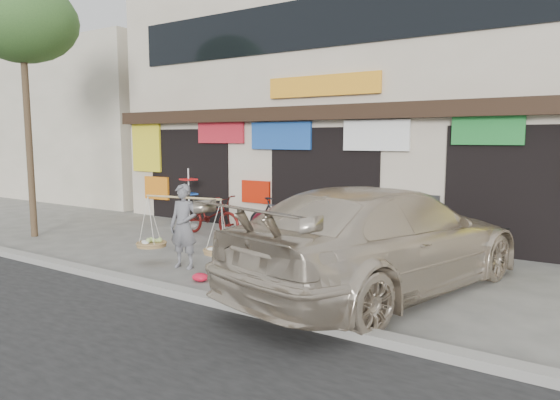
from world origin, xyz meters
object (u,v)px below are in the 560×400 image
Objects in this scene: display_rack at (189,203)px; street_tree at (22,22)px; bike_0 at (210,215)px; bike_1 at (278,218)px; suv at (382,239)px; bike_2 at (293,220)px; street_vendor at (184,230)px.

street_tree is at bearing -125.27° from display_rack.
bike_1 is (1.57, 0.68, -0.02)m from bike_0.
street_tree is 9.95m from suv.
suv reaches higher than bike_1.
display_rack is at bearing 67.95° from bike_0.
suv reaches higher than bike_2.
street_tree is 3.15× the size of bike_0.
bike_1 is 0.27× the size of suv.
street_vendor is 1.25× the size of bike_1.
bike_1 is (5.20, 3.17, -4.68)m from street_tree.
bike_1 is 4.61m from suv.
street_tree is 6.92m from street_vendor.
suv is (3.75, -2.66, 0.35)m from bike_1.
street_tree is at bearing 168.14° from street_vendor.
bike_0 is at bearing 110.52° from bike_1.
bike_2 is 3.76m from display_rack.
display_rack is (2.25, 3.18, -4.53)m from street_tree.
bike_0 is 1.55m from display_rack.
bike_0 is 0.32× the size of suv.
street_tree is 6.41m from bike_0.
street_vendor reaches higher than bike_2.
bike_2 is (0.66, 2.85, -0.15)m from street_vendor.
suv is (2.98, -2.14, 0.26)m from bike_2.
street_tree is at bearing 129.02° from bike_0.
street_vendor is 1.05× the size of bike_0.
street_tree is 7.98m from bike_2.
bike_0 is (-1.68, 2.68, -0.21)m from street_vendor.
suv is at bearing -105.75° from bike_0.
street_vendor reaches higher than bike_0.
street_tree is 5.97m from display_rack.
bike_0 is at bearing -6.59° from suv.
street_vendor reaches higher than bike_1.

